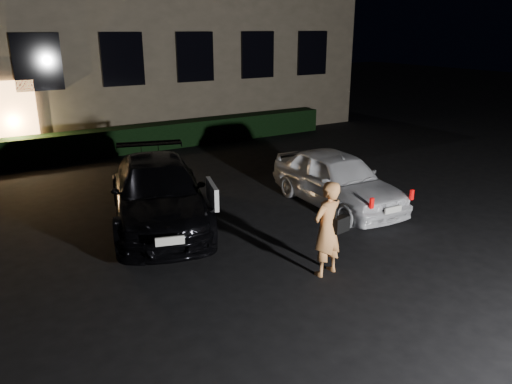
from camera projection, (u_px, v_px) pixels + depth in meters
ground at (338, 278)px, 8.37m from camera, size 80.00×80.00×0.00m
hedge at (133, 139)px, 16.72m from camera, size 15.00×0.70×0.85m
sedan at (158, 193)px, 10.55m from camera, size 3.12×4.99×1.35m
hatch at (337, 179)px, 11.59m from camera, size 1.72×3.87×1.29m
man at (327, 229)px, 8.27m from camera, size 0.73×0.50×1.65m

